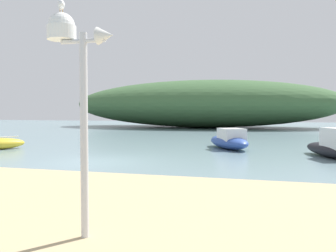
# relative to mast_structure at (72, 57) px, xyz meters

# --- Properties ---
(ground_plane) EXTENTS (120.00, 120.00, 0.00)m
(ground_plane) POSITION_rel_mast_structure_xyz_m (-3.82, 8.97, -3.01)
(ground_plane) COLOR gray
(distant_hill) EXTENTS (36.13, 15.50, 6.28)m
(distant_hill) POSITION_rel_mast_structure_xyz_m (-5.31, 42.51, 0.14)
(distant_hill) COLOR #3D6038
(distant_hill) RESTS_ON ground
(mast_structure) EXTENTS (1.09, 0.45, 3.50)m
(mast_structure) POSITION_rel_mast_structure_xyz_m (0.00, 0.00, 0.00)
(mast_structure) COLOR silver
(mast_structure) RESTS_ON beach_sand
(seagull_on_radar) EXTENTS (0.23, 0.29, 0.23)m
(seagull_on_radar) POSITION_rel_mast_structure_xyz_m (-0.18, 0.01, 0.82)
(seagull_on_radar) COLOR orange
(seagull_on_radar) RESTS_ON mast_structure
(motorboat_west_reach) EXTENTS (3.34, 4.46, 1.19)m
(motorboat_west_reach) POSITION_rel_mast_structure_xyz_m (0.86, 15.74, -2.53)
(motorboat_west_reach) COLOR #2D4C9E
(motorboat_west_reach) RESTS_ON ground
(motorboat_inner_mooring) EXTENTS (2.71, 4.44, 1.40)m
(motorboat_inner_mooring) POSITION_rel_mast_structure_xyz_m (5.96, 12.98, -2.50)
(motorboat_inner_mooring) COLOR black
(motorboat_inner_mooring) RESTS_ON ground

